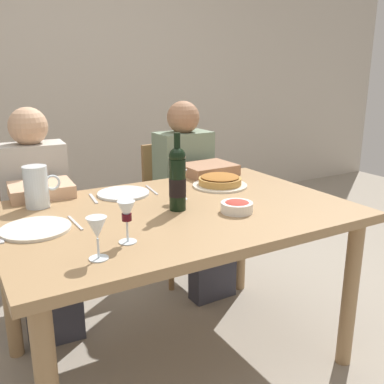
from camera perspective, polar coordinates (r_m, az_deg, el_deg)
The scene contains 20 objects.
ground_plane at distance 2.25m, azimuth -1.88°, elevation -20.89°, with size 8.00×8.00×0.00m, color gray.
back_wall at distance 3.97m, azimuth -18.54°, elevation 15.92°, with size 8.00×0.10×2.80m, color beige.
dining_table at distance 1.93m, azimuth -2.06°, elevation -4.81°, with size 1.50×1.00×0.76m.
wine_bottle at distance 1.85m, azimuth -1.86°, elevation 1.77°, with size 0.07×0.07×0.33m.
water_pitcher at distance 2.01m, azimuth -19.72°, elevation 0.36°, with size 0.16×0.10×0.18m.
baked_tart at distance 2.25m, azimuth 3.70°, elevation 1.43°, with size 0.28×0.28×0.06m.
salad_bowl at distance 1.85m, azimuth 5.92°, elevation -1.86°, with size 0.14×0.14×0.05m.
wine_glass_left_diner at distance 1.41m, azimuth -12.37°, elevation -4.85°, with size 0.07×0.07×0.14m.
wine_glass_right_diner at distance 1.52m, azimuth -8.59°, elevation -2.83°, with size 0.06×0.06×0.15m.
wine_glass_centre at distance 2.00m, azimuth -1.54°, elevation 1.84°, with size 0.06×0.06×0.14m.
dinner_plate_left_setting at distance 2.13m, azimuth -8.99°, elevation -0.18°, with size 0.25×0.25×0.01m, color silver.
dinner_plate_right_setting at distance 1.75m, azimuth -19.84°, elevation -4.56°, with size 0.26×0.26×0.01m, color silver.
fork_left_setting at distance 2.08m, azimuth -12.83°, elevation -0.84°, with size 0.16×0.01×0.01m, color silver.
knife_left_setting at distance 2.18m, azimuth -5.32°, elevation 0.28°, with size 0.18×0.01×0.01m, color silver.
knife_right_setting at distance 1.78m, azimuth -15.10°, elevation -3.92°, with size 0.18×0.01×0.01m, color silver.
spoon_right_setting at distance 1.74m, azimuth -23.61°, elevation -5.23°, with size 0.16×0.01×0.01m, color silver.
chair_left at distance 2.67m, azimuth -19.90°, elevation -3.71°, with size 0.42×0.42×0.87m.
diner_left at distance 2.41m, azimuth -19.39°, elevation -2.75°, with size 0.35×0.52×1.16m.
chair_right at distance 2.91m, azimuth -2.30°, elevation -1.11°, with size 0.41×0.41×0.87m.
diner_right at distance 2.68m, azimuth 0.14°, elevation 0.06°, with size 0.35×0.51×1.16m.
Camera 1 is at (-0.84, -1.59, 1.35)m, focal length 40.59 mm.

